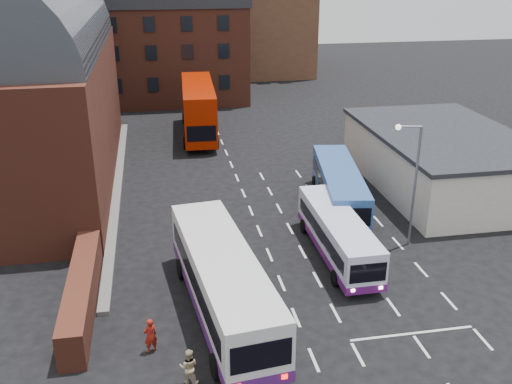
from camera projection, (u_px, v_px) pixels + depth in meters
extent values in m
plane|color=black|center=(292.00, 308.00, 28.33)|extent=(180.00, 180.00, 0.00)
cube|color=#602B1E|center=(28.00, 117.00, 42.95)|extent=(12.00, 28.00, 10.00)
cylinder|color=#1E2328|center=(17.00, 50.00, 41.04)|extent=(12.00, 26.00, 12.00)
cube|color=#602B1E|center=(82.00, 291.00, 28.11)|extent=(1.20, 10.00, 1.80)
cube|color=beige|center=(443.00, 161.00, 42.78)|extent=(10.00, 16.00, 4.00)
cube|color=#282B30|center=(446.00, 134.00, 41.98)|extent=(10.40, 16.40, 0.30)
cube|color=brown|center=(151.00, 55.00, 67.07)|extent=(22.00, 10.00, 11.00)
cube|color=brown|center=(229.00, 29.00, 87.05)|extent=(22.00, 22.00, 12.00)
cube|color=silver|center=(223.00, 279.00, 27.16)|extent=(4.18, 12.55, 2.80)
cube|color=black|center=(223.00, 276.00, 27.09)|extent=(4.11, 11.37, 1.01)
cylinder|color=black|center=(181.00, 269.00, 30.78)|extent=(0.44, 1.15, 1.12)
cylinder|color=black|center=(216.00, 367.00, 23.45)|extent=(0.44, 1.15, 1.12)
cylinder|color=black|center=(231.00, 262.00, 31.53)|extent=(0.44, 1.15, 1.12)
cylinder|color=black|center=(280.00, 354.00, 24.20)|extent=(0.44, 1.15, 1.12)
cube|color=silver|center=(338.00, 233.00, 32.67)|extent=(2.21, 9.55, 2.17)
cube|color=black|center=(338.00, 231.00, 32.62)|extent=(2.26, 8.35, 0.78)
cylinder|color=black|center=(374.00, 274.00, 30.51)|extent=(0.25, 0.87, 0.87)
cylinder|color=black|center=(337.00, 223.00, 36.34)|extent=(0.25, 0.87, 0.87)
cylinder|color=black|center=(335.00, 278.00, 30.15)|extent=(0.25, 0.87, 0.87)
cylinder|color=black|center=(304.00, 226.00, 35.97)|extent=(0.25, 0.87, 0.87)
cube|color=#2D5398|center=(339.00, 186.00, 38.88)|extent=(4.15, 10.98, 2.44)
cube|color=black|center=(339.00, 184.00, 38.82)|extent=(4.02, 9.81, 0.88)
cylinder|color=black|center=(365.00, 224.00, 36.21)|extent=(0.43, 1.01, 0.98)
cylinder|color=black|center=(347.00, 182.00, 42.88)|extent=(0.43, 1.01, 0.98)
cylinder|color=black|center=(327.00, 224.00, 36.17)|extent=(0.43, 1.01, 0.98)
cylinder|color=black|center=(314.00, 182.00, 42.84)|extent=(0.43, 1.01, 0.98)
cube|color=#9F1800|center=(198.00, 108.00, 54.63)|extent=(3.49, 12.75, 4.47)
cube|color=black|center=(199.00, 114.00, 54.88)|extent=(3.49, 11.55, 1.03)
cylinder|color=black|center=(217.00, 142.00, 51.98)|extent=(0.38, 1.16, 1.15)
cylinder|color=black|center=(211.00, 118.00, 59.76)|extent=(0.38, 1.16, 1.15)
cylinder|color=black|center=(185.00, 143.00, 51.64)|extent=(0.38, 1.16, 1.15)
cylinder|color=black|center=(184.00, 119.00, 59.42)|extent=(0.38, 1.16, 1.15)
cylinder|color=slate|center=(415.00, 188.00, 33.28)|extent=(0.15, 0.15, 7.38)
cylinder|color=slate|center=(410.00, 127.00, 31.90)|extent=(1.28, 0.38, 0.09)
sphere|color=#FFF2CC|center=(398.00, 127.00, 31.94)|extent=(0.33, 0.33, 0.33)
imported|color=maroon|center=(150.00, 335.00, 24.92)|extent=(0.73, 0.62, 1.69)
imported|color=tan|center=(189.00, 367.00, 23.09)|extent=(0.89, 0.76, 1.60)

